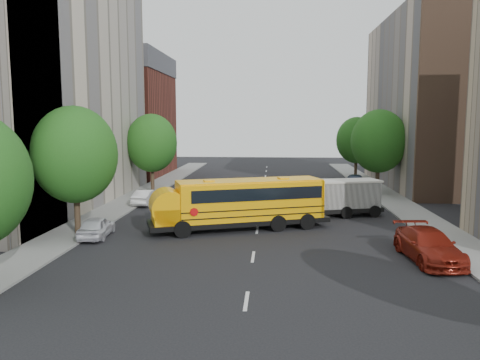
# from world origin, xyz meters

# --- Properties ---
(ground) EXTENTS (120.00, 120.00, 0.00)m
(ground) POSITION_xyz_m (0.00, 0.00, 0.00)
(ground) COLOR black
(ground) RESTS_ON ground
(sidewalk_left) EXTENTS (3.00, 80.00, 0.12)m
(sidewalk_left) POSITION_xyz_m (-11.50, 5.00, 0.06)
(sidewalk_left) COLOR slate
(sidewalk_left) RESTS_ON ground
(sidewalk_right) EXTENTS (3.00, 80.00, 0.12)m
(sidewalk_right) POSITION_xyz_m (11.50, 5.00, 0.06)
(sidewalk_right) COLOR slate
(sidewalk_right) RESTS_ON ground
(lane_markings) EXTENTS (0.15, 64.00, 0.01)m
(lane_markings) POSITION_xyz_m (0.00, 10.00, 0.01)
(lane_markings) COLOR silver
(lane_markings) RESTS_ON ground
(building_left_cream) EXTENTS (10.00, 26.00, 20.00)m
(building_left_cream) POSITION_xyz_m (-18.00, 6.00, 10.00)
(building_left_cream) COLOR beige
(building_left_cream) RESTS_ON ground
(building_left_redbrick) EXTENTS (10.00, 15.00, 13.00)m
(building_left_redbrick) POSITION_xyz_m (-18.00, 28.00, 6.50)
(building_left_redbrick) COLOR maroon
(building_left_redbrick) RESTS_ON ground
(building_right_far) EXTENTS (10.00, 22.00, 18.00)m
(building_right_far) POSITION_xyz_m (18.00, 20.00, 9.00)
(building_right_far) COLOR #B7A28E
(building_right_far) RESTS_ON ground
(building_right_sidewall) EXTENTS (10.10, 0.30, 18.00)m
(building_right_sidewall) POSITION_xyz_m (18.00, 9.00, 9.00)
(building_right_sidewall) COLOR brown
(building_right_sidewall) RESTS_ON ground
(street_tree_1) EXTENTS (5.12, 5.12, 7.90)m
(street_tree_1) POSITION_xyz_m (-11.00, -4.00, 4.95)
(street_tree_1) COLOR #38281C
(street_tree_1) RESTS_ON ground
(street_tree_2) EXTENTS (4.99, 4.99, 7.71)m
(street_tree_2) POSITION_xyz_m (-11.00, 14.00, 4.83)
(street_tree_2) COLOR #38281C
(street_tree_2) RESTS_ON ground
(street_tree_4) EXTENTS (5.25, 5.25, 8.10)m
(street_tree_4) POSITION_xyz_m (11.00, 14.00, 5.08)
(street_tree_4) COLOR #38281C
(street_tree_4) RESTS_ON ground
(street_tree_5) EXTENTS (4.86, 4.86, 7.51)m
(street_tree_5) POSITION_xyz_m (11.00, 26.00, 4.70)
(street_tree_5) COLOR #38281C
(street_tree_5) RESTS_ON ground
(school_bus) EXTENTS (11.85, 6.45, 3.29)m
(school_bus) POSITION_xyz_m (-1.26, -1.85, 1.84)
(school_bus) COLOR black
(school_bus) RESTS_ON ground
(safari_truck) EXTENTS (6.60, 3.77, 2.67)m
(safari_truck) POSITION_xyz_m (5.89, 3.02, 1.42)
(safari_truck) COLOR black
(safari_truck) RESTS_ON ground
(parked_car_0) EXTENTS (1.85, 3.93, 1.30)m
(parked_car_0) POSITION_xyz_m (-9.60, -4.57, 0.65)
(parked_car_0) COLOR silver
(parked_car_0) RESTS_ON ground
(parked_car_1) EXTENTS (1.71, 4.00, 1.28)m
(parked_car_1) POSITION_xyz_m (-9.60, 6.71, 0.64)
(parked_car_1) COLOR white
(parked_car_1) RESTS_ON ground
(parked_car_3) EXTENTS (2.64, 5.56, 1.57)m
(parked_car_3) POSITION_xyz_m (8.80, -8.00, 0.78)
(parked_car_3) COLOR maroon
(parked_car_3) RESTS_ON ground
(parked_car_4) EXTENTS (2.05, 4.50, 1.50)m
(parked_car_4) POSITION_xyz_m (9.60, 17.70, 0.75)
(parked_car_4) COLOR #36445F
(parked_car_4) RESTS_ON ground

